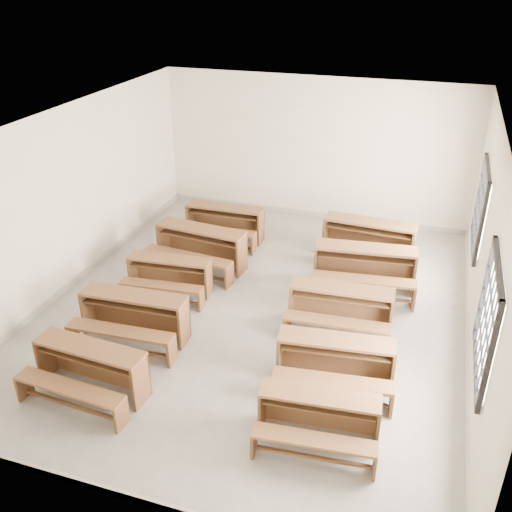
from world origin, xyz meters
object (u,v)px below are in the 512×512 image
(desk_set_4, at_px, (224,221))
(desk_set_2, at_px, (169,273))
(desk_set_0, at_px, (89,367))
(desk_set_5, at_px, (319,415))
(desk_set_3, at_px, (200,245))
(desk_set_7, at_px, (341,306))
(desk_set_9, at_px, (368,238))
(desk_set_1, at_px, (133,313))
(desk_set_6, at_px, (335,359))
(desk_set_8, at_px, (364,265))

(desk_set_4, bearing_deg, desk_set_2, -94.33)
(desk_set_0, bearing_deg, desk_set_5, 5.71)
(desk_set_0, height_order, desk_set_3, desk_set_3)
(desk_set_3, bearing_deg, desk_set_7, -17.19)
(desk_set_2, xyz_separation_m, desk_set_9, (3.19, 2.41, 0.08))
(desk_set_1, height_order, desk_set_4, desk_set_1)
(desk_set_5, bearing_deg, desk_set_3, 125.16)
(desk_set_5, relative_size, desk_set_7, 0.91)
(desk_set_5, xyz_separation_m, desk_set_7, (-0.20, 2.48, 0.04))
(desk_set_3, distance_m, desk_set_7, 3.25)
(desk_set_2, distance_m, desk_set_4, 2.39)
(desk_set_0, distance_m, desk_set_2, 2.77)
(desk_set_1, distance_m, desk_set_6, 3.23)
(desk_set_6, bearing_deg, desk_set_0, -165.77)
(desk_set_4, relative_size, desk_set_9, 0.90)
(desk_set_3, xyz_separation_m, desk_set_4, (0.00, 1.29, -0.03))
(desk_set_4, distance_m, desk_set_7, 3.94)
(desk_set_3, bearing_deg, desk_set_6, -34.02)
(desk_set_2, bearing_deg, desk_set_5, -43.77)
(desk_set_0, xyz_separation_m, desk_set_4, (-0.00, 5.15, 0.01))
(desk_set_5, height_order, desk_set_9, desk_set_9)
(desk_set_4, xyz_separation_m, desk_set_5, (3.18, -5.05, -0.04))
(desk_set_2, distance_m, desk_set_5, 4.26)
(desk_set_1, xyz_separation_m, desk_set_3, (0.06, 2.53, 0.02))
(desk_set_5, height_order, desk_set_7, desk_set_7)
(desk_set_1, height_order, desk_set_2, desk_set_1)
(desk_set_7, bearing_deg, desk_set_1, -161.12)
(desk_set_1, distance_m, desk_set_7, 3.29)
(desk_set_4, relative_size, desk_set_7, 0.98)
(desk_set_6, xyz_separation_m, desk_set_7, (-0.18, 1.38, 0.01))
(desk_set_8, bearing_deg, desk_set_4, 153.43)
(desk_set_0, relative_size, desk_set_4, 1.00)
(desk_set_2, distance_m, desk_set_3, 1.10)
(desk_set_1, relative_size, desk_set_9, 0.93)
(desk_set_7, bearing_deg, desk_set_4, 135.85)
(desk_set_3, relative_size, desk_set_4, 1.12)
(desk_set_6, height_order, desk_set_8, desk_set_8)
(desk_set_0, distance_m, desk_set_3, 3.86)
(desk_set_2, height_order, desk_set_8, desk_set_8)
(desk_set_2, distance_m, desk_set_8, 3.51)
(desk_set_7, xyz_separation_m, desk_set_9, (0.07, 2.59, 0.04))
(desk_set_7, bearing_deg, desk_set_3, 153.41)
(desk_set_7, xyz_separation_m, desk_set_8, (0.17, 1.41, 0.04))
(desk_set_0, xyz_separation_m, desk_set_9, (3.05, 5.17, 0.05))
(desk_set_0, height_order, desk_set_7, desk_set_7)
(desk_set_8, bearing_deg, desk_set_2, -165.98)
(desk_set_1, height_order, desk_set_5, desk_set_1)
(desk_set_0, distance_m, desk_set_1, 1.33)
(desk_set_2, bearing_deg, desk_set_9, 32.03)
(desk_set_5, distance_m, desk_set_7, 2.49)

